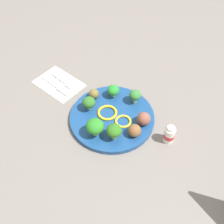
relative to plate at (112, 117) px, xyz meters
The scene contains 16 objects.
ground_plane 0.01m from the plate, ahead, with size 4.00×4.00×0.00m, color slate.
plate is the anchor object (origin of this frame).
broccoli_floret_center 0.10m from the plate, 90.13° to the right, with size 0.06×0.06×0.06m.
broccoli_floret_near_rim 0.11m from the plate, 74.46° to the left, with size 0.04×0.04×0.05m.
broccoli_floret_front_right 0.10m from the plate, 50.84° to the right, with size 0.05×0.05×0.05m.
broccoli_floret_front_left 0.09m from the plate, 167.05° to the right, with size 0.04×0.04×0.05m.
broccoli_floret_back_right 0.10m from the plate, 122.54° to the left, with size 0.04×0.04×0.05m.
meatball_mid_right 0.11m from the plate, 161.85° to the left, with size 0.04×0.04×0.04m, color brown.
meatball_near_rim 0.11m from the plate, 18.44° to the left, with size 0.04×0.04×0.04m, color brown.
meatball_far_rim 0.11m from the plate, 12.31° to the right, with size 0.04×0.04×0.04m, color brown.
pepper_ring_back_right 0.02m from the plate, behind, with size 0.07×0.07×0.01m, color yellow.
pepper_ring_back_left 0.05m from the plate, ahead, with size 0.05×0.05×0.01m, color yellow.
napkin 0.26m from the plate, behind, with size 0.17×0.12×0.01m, color white.
fork 0.25m from the plate, behind, with size 0.12×0.03×0.01m.
knife 0.25m from the plate, behind, with size 0.15×0.03×0.01m.
yogurt_bottle 0.20m from the plate, ahead, with size 0.03×0.03×0.07m.
Camera 1 is at (0.33, -0.47, 0.72)m, focal length 44.27 mm.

